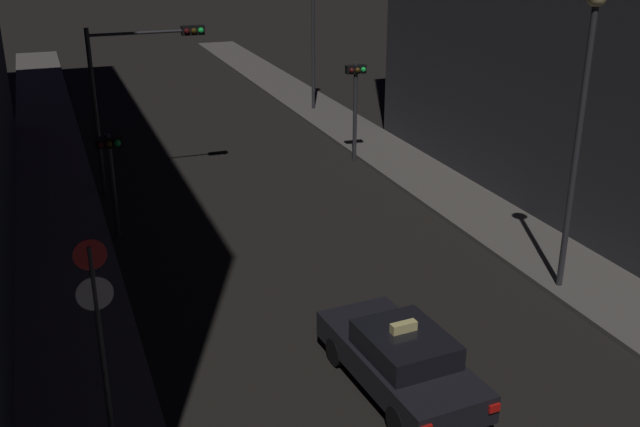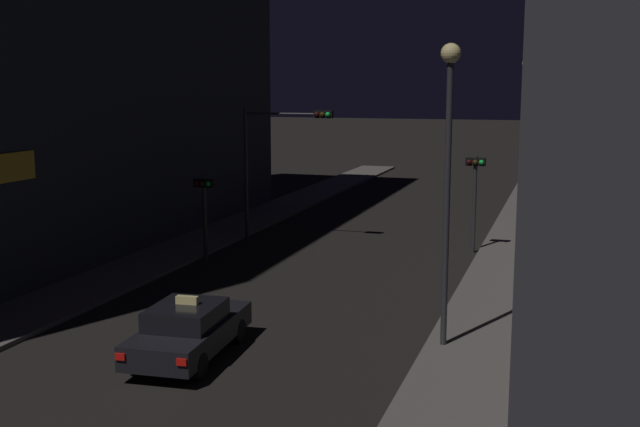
# 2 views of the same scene
# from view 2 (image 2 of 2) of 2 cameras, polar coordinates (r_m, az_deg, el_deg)

# --- Properties ---
(sidewalk_left) EXTENTS (2.75, 57.28, 0.14)m
(sidewalk_left) POSITION_cam_2_polar(r_m,az_deg,el_deg) (38.42, -5.75, -0.80)
(sidewalk_left) COLOR #5B5651
(sidewalk_left) RESTS_ON ground_plane
(sidewalk_right) EXTENTS (2.75, 57.28, 0.14)m
(sidewalk_right) POSITION_cam_2_polar(r_m,az_deg,el_deg) (35.36, 14.23, -1.93)
(sidewalk_right) COLOR #5B5651
(sidewalk_right) RESTS_ON ground_plane
(taxi) EXTENTS (2.11, 4.57, 1.62)m
(taxi) POSITION_cam_2_polar(r_m,az_deg,el_deg) (20.13, -9.53, -8.35)
(taxi) COLOR black
(taxi) RESTS_ON ground_plane
(traffic_light_overhead) EXTENTS (4.04, 0.42, 5.84)m
(traffic_light_overhead) POSITION_cam_2_polar(r_m,az_deg,el_deg) (33.87, -3.20, 4.86)
(traffic_light_overhead) COLOR #2D2D33
(traffic_light_overhead) RESTS_ON ground_plane
(traffic_light_left_kerb) EXTENTS (0.80, 0.42, 3.29)m
(traffic_light_left_kerb) POSITION_cam_2_polar(r_m,az_deg,el_deg) (30.84, -8.44, 1.00)
(traffic_light_left_kerb) COLOR #2D2D33
(traffic_light_left_kerb) RESTS_ON ground_plane
(traffic_light_right_kerb) EXTENTS (0.80, 0.42, 4.00)m
(traffic_light_right_kerb) POSITION_cam_2_polar(r_m,az_deg,el_deg) (32.31, 11.22, 2.12)
(traffic_light_right_kerb) COLOR #2D2D33
(traffic_light_right_kerb) RESTS_ON ground_plane
(street_lamp_near_block) EXTENTS (0.50, 0.50, 7.69)m
(street_lamp_near_block) POSITION_cam_2_polar(r_m,az_deg,el_deg) (19.86, 9.33, 4.85)
(street_lamp_near_block) COLOR #2D2D33
(street_lamp_near_block) RESTS_ON sidewalk_right
(street_lamp_far_block) EXTENTS (0.44, 0.44, 7.93)m
(street_lamp_far_block) POSITION_cam_2_polar(r_m,az_deg,el_deg) (40.49, 14.65, 6.65)
(street_lamp_far_block) COLOR #2D2D33
(street_lamp_far_block) RESTS_ON sidewalk_right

